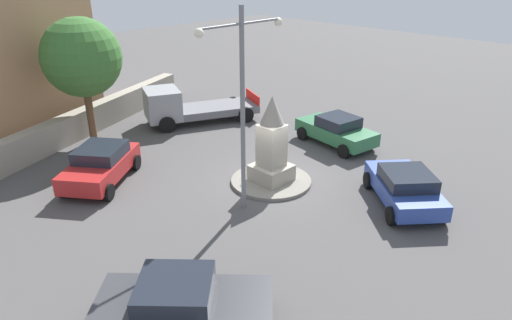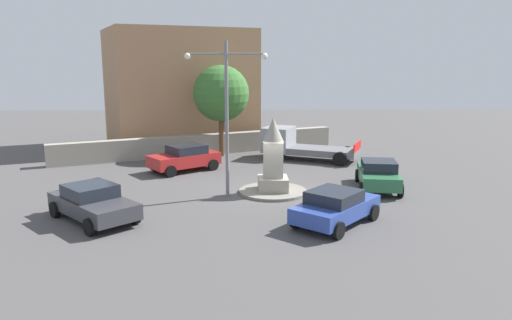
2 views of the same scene
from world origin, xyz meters
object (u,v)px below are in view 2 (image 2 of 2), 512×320
car_dark_grey_approaching (93,202)px  car_green_parked_left (378,174)px  car_red_far_side (185,157)px  tree_near_wall (221,94)px  streetlamp (227,104)px  car_blue_passing (336,206)px  monument (273,159)px  truck_grey_waiting (297,144)px  corner_building (180,87)px

car_dark_grey_approaching → car_green_parked_left: bearing=-160.3°
car_red_far_side → tree_near_wall: bearing=-113.3°
streetlamp → car_blue_passing: streetlamp is taller
monument → car_green_parked_left: size_ratio=0.83×
streetlamp → car_red_far_side: size_ratio=1.67×
monument → streetlamp: size_ratio=0.49×
car_green_parked_left → truck_grey_waiting: 8.20m
car_red_far_side → tree_near_wall: (-1.90, -4.41, 3.31)m
monument → car_blue_passing: size_ratio=0.85×
car_blue_passing → corner_building: bearing=-66.7°
corner_building → car_dark_grey_approaching: bearing=86.6°
streetlamp → car_blue_passing: 6.83m
streetlamp → corner_building: size_ratio=0.70×
car_blue_passing → corner_building: 21.23m
car_green_parked_left → tree_near_wall: 12.28m
streetlamp → car_green_parked_left: 8.19m
car_blue_passing → tree_near_wall: tree_near_wall is taller
car_green_parked_left → truck_grey_waiting: (3.16, -7.57, 0.20)m
car_dark_grey_approaching → corner_building: (-1.11, -18.49, 3.49)m
car_blue_passing → car_green_parked_left: (-3.05, -5.21, 0.02)m
car_red_far_side → truck_grey_waiting: size_ratio=0.67×
streetlamp → tree_near_wall: 9.93m
car_green_parked_left → corner_building: (11.34, -14.03, 3.48)m
streetlamp → car_blue_passing: bearing=136.6°
car_red_far_side → tree_near_wall: 5.83m
corner_building → tree_near_wall: corner_building is taller
car_red_far_side → corner_building: corner_building is taller
car_dark_grey_approaching → car_green_parked_left: (-12.44, -4.46, 0.01)m
car_green_parked_left → corner_building: bearing=-51.1°
monument → streetlamp: bearing=16.4°
car_green_parked_left → tree_near_wall: (8.00, -8.70, 3.35)m
truck_grey_waiting → car_green_parked_left: bearing=112.6°
car_dark_grey_approaching → tree_near_wall: bearing=-108.7°
car_green_parked_left → corner_building: corner_building is taller
tree_near_wall → car_dark_grey_approaching: bearing=71.3°
monument → car_red_far_side: size_ratio=0.82×
truck_grey_waiting → corner_building: size_ratio=0.63×
car_dark_grey_approaching → car_blue_passing: size_ratio=1.06×
car_dark_grey_approaching → car_red_far_side: 9.12m
monument → car_dark_grey_approaching: monument is taller
car_green_parked_left → car_red_far_side: bearing=-23.4°
streetlamp → truck_grey_waiting: 10.25m
car_dark_grey_approaching → car_blue_passing: car_dark_grey_approaching is taller
truck_grey_waiting → streetlamp: bearing=64.8°
monument → car_green_parked_left: bearing=-173.6°
car_green_parked_left → corner_building: size_ratio=0.42×
car_dark_grey_approaching → car_red_far_side: car_red_far_side is taller
monument → tree_near_wall: 10.00m
car_green_parked_left → car_dark_grey_approaching: bearing=19.7°
streetlamp → truck_grey_waiting: size_ratio=1.11×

